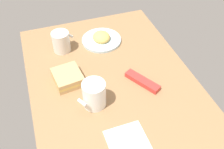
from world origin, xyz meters
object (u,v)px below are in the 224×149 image
coffee_mug_black (94,94)px  sandwich_main (68,77)px  snack_bar (142,81)px  paper_napkin (128,142)px  coffee_mug_milky (61,41)px  plate_of_food (101,39)px

coffee_mug_black → sandwich_main: coffee_mug_black is taller
snack_bar → paper_napkin: bearing=-63.4°
snack_bar → coffee_mug_milky: bearing=-169.9°
plate_of_food → snack_bar: plate_of_food is taller
coffee_mug_milky → sandwich_main: coffee_mug_milky is taller
plate_of_food → paper_napkin: bearing=-8.1°
paper_napkin → plate_of_food: bearing=171.9°
coffee_mug_black → sandwich_main: size_ratio=0.83×
plate_of_food → sandwich_main: (20.61, -20.00, 0.86)cm
sandwich_main → snack_bar: bearing=69.6°
coffee_mug_black → sandwich_main: bearing=-154.2°
coffee_mug_milky → paper_napkin: bearing=11.6°
coffee_mug_black → paper_napkin: size_ratio=0.82×
snack_bar → paper_napkin: snack_bar is taller
sandwich_main → paper_napkin: sandwich_main is taller
plate_of_food → coffee_mug_milky: coffee_mug_milky is taller
sandwich_main → snack_bar: (10.10, 27.18, -1.20)cm
coffee_mug_black → snack_bar: coffee_mug_black is taller
coffee_mug_black → paper_napkin: bearing=16.9°
coffee_mug_black → plate_of_food: bearing=159.1°
coffee_mug_black → sandwich_main: 15.88cm
coffee_mug_black → coffee_mug_milky: size_ratio=1.09×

